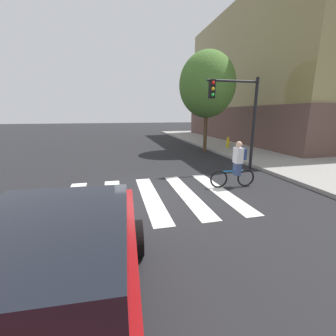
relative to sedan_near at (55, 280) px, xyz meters
name	(u,v)px	position (x,y,z in m)	size (l,w,h in m)	color
ground_plane	(155,197)	(1.93, 4.39, -0.82)	(120.00, 120.00, 0.00)	black
crosswalk_stripes	(151,197)	(1.79, 4.39, -0.81)	(5.43, 4.16, 0.01)	silver
sedan_near	(55,280)	(0.00, 0.00, 0.00)	(2.37, 4.70, 1.59)	maroon
cyclist	(237,165)	(5.00, 4.69, 0.02)	(1.71, 0.38, 1.69)	black
traffic_light_near	(239,108)	(6.23, 6.91, 2.04)	(2.47, 0.28, 4.20)	black
fire_hydrant	(228,142)	(9.10, 12.95, -0.29)	(0.33, 0.22, 0.78)	gold
street_tree_near	(207,85)	(7.02, 12.44, 3.68)	(3.75, 3.75, 6.67)	#4C3823
corner_building	(313,80)	(20.62, 17.51, 5.07)	(19.02, 19.17, 11.87)	brown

